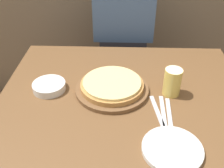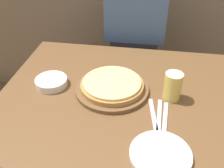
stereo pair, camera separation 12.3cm
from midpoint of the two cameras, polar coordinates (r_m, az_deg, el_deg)
dining_table at (r=1.50m, az=-0.01°, el=-14.04°), size 1.17×0.95×0.78m
pizza_on_board at (r=1.23m, az=-2.84°, el=-0.66°), size 0.35×0.35×0.06m
beer_glass at (r=1.21m, az=10.24°, el=0.56°), size 0.08×0.08×0.13m
dinner_plate at (r=0.99m, az=9.45°, el=-14.00°), size 0.22×0.22×0.02m
side_bowl at (r=1.30m, az=-16.18°, el=-0.58°), size 0.16×0.16×0.04m
fork at (r=1.14m, az=6.78°, el=-6.08°), size 0.05×0.21×0.00m
dinner_knife at (r=1.14m, az=8.04°, el=-6.09°), size 0.02×0.21×0.00m
spoon at (r=1.14m, az=9.29°, el=-6.10°), size 0.03×0.18×0.00m
diner_person at (r=1.85m, az=0.48°, el=8.37°), size 0.39×0.21×1.38m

